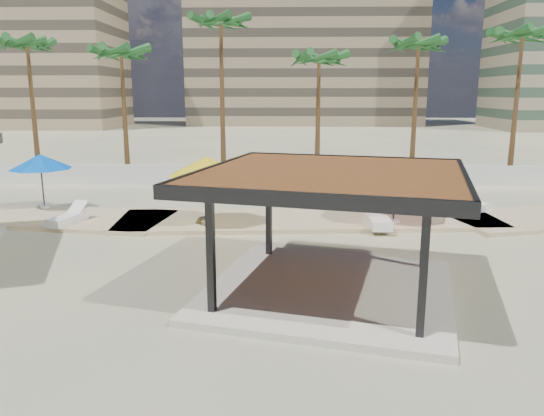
{
  "coord_description": "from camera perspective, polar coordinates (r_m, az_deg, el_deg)",
  "views": [
    {
      "loc": [
        1.02,
        -14.96,
        5.42
      ],
      "look_at": [
        0.54,
        3.35,
        1.4
      ],
      "focal_mm": 35.0,
      "sensor_mm": 36.0,
      "label": 1
    }
  ],
  "objects": [
    {
      "name": "ground",
      "position": [
        15.94,
        -2.28,
        -7.51
      ],
      "size": [
        200.0,
        200.0,
        0.0
      ],
      "primitive_type": "plane",
      "color": "#C9B785",
      "rests_on": "ground"
    },
    {
      "name": "promenade",
      "position": [
        23.27,
        3.87,
        -0.96
      ],
      "size": [
        44.45,
        7.97,
        0.24
      ],
      "color": "#C6B284",
      "rests_on": "ground"
    },
    {
      "name": "boundary_wall",
      "position": [
        31.35,
        -0.38,
        3.54
      ],
      "size": [
        56.0,
        0.3,
        1.2
      ],
      "primitive_type": "cube",
      "color": "silver",
      "rests_on": "ground"
    },
    {
      "name": "building_west",
      "position": [
        93.97,
        -27.04,
        17.11
      ],
      "size": [
        34.0,
        16.0,
        32.4
      ],
      "color": "#937F60",
      "rests_on": "ground"
    },
    {
      "name": "building_mid",
      "position": [
        93.42,
        3.49,
        17.8
      ],
      "size": [
        38.0,
        16.0,
        30.4
      ],
      "color": "#847259",
      "rests_on": "ground"
    },
    {
      "name": "pavilion_central",
      "position": [
        14.25,
        6.31,
        -1.4
      ],
      "size": [
        8.24,
        8.24,
        3.43
      ],
      "rotation": [
        0.0,
        0.0,
        -0.26
      ],
      "color": "beige",
      "rests_on": "ground"
    },
    {
      "name": "umbrella_b",
      "position": [
        21.19,
        -7.06,
        4.51
      ],
      "size": [
        3.99,
        3.99,
        2.76
      ],
      "rotation": [
        0.0,
        0.0,
        -0.36
      ],
      "color": "beige",
      "rests_on": "promenade"
    },
    {
      "name": "umbrella_c",
      "position": [
        22.0,
        13.2,
        4.44
      ],
      "size": [
        3.27,
        3.27,
        2.71
      ],
      "rotation": [
        0.0,
        0.0,
        0.08
      ],
      "color": "beige",
      "rests_on": "promenade"
    },
    {
      "name": "umbrella_f",
      "position": [
        26.38,
        -23.66,
        4.57
      ],
      "size": [
        3.23,
        3.23,
        2.48
      ],
      "rotation": [
        0.0,
        0.0,
        -0.18
      ],
      "color": "beige",
      "rests_on": "promenade"
    },
    {
      "name": "lounger_a",
      "position": [
        23.18,
        -21.12,
        -1.06
      ],
      "size": [
        1.14,
        2.12,
        0.77
      ],
      "rotation": [
        0.0,
        0.0,
        1.31
      ],
      "color": "white",
      "rests_on": "promenade"
    },
    {
      "name": "lounger_b",
      "position": [
        21.73,
        11.31,
        -1.23
      ],
      "size": [
        0.79,
        2.38,
        0.9
      ],
      "rotation": [
        0.0,
        0.0,
        1.57
      ],
      "color": "white",
      "rests_on": "promenade"
    },
    {
      "name": "lounger_c",
      "position": [
        26.12,
        20.29,
        0.47
      ],
      "size": [
        1.71,
        2.18,
        0.81
      ],
      "rotation": [
        0.0,
        0.0,
        2.13
      ],
      "color": "white",
      "rests_on": "promenade"
    },
    {
      "name": "palm_b",
      "position": [
        37.36,
        -24.82,
        15.23
      ],
      "size": [
        3.0,
        3.0,
        9.14
      ],
      "color": "brown",
      "rests_on": "ground"
    },
    {
      "name": "palm_c",
      "position": [
        34.6,
        -15.91,
        15.26
      ],
      "size": [
        3.0,
        3.0,
        8.55
      ],
      "color": "brown",
      "rests_on": "ground"
    },
    {
      "name": "palm_d",
      "position": [
        34.31,
        -5.53,
        18.71
      ],
      "size": [
        3.0,
        3.0,
        10.47
      ],
      "color": "brown",
      "rests_on": "ground"
    },
    {
      "name": "palm_e",
      "position": [
        33.46,
        5.07,
        15.27
      ],
      "size": [
        3.0,
        3.0,
        8.23
      ],
      "color": "brown",
      "rests_on": "ground"
    },
    {
      "name": "palm_f",
      "position": [
        34.58,
        15.46,
        16.07
      ],
      "size": [
        3.0,
        3.0,
        9.05
      ],
      "color": "brown",
      "rests_on": "ground"
    },
    {
      "name": "palm_g",
      "position": [
        36.1,
        25.31,
        15.89
      ],
      "size": [
        3.0,
        3.0,
        9.52
      ],
      "color": "brown",
      "rests_on": "ground"
    }
  ]
}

